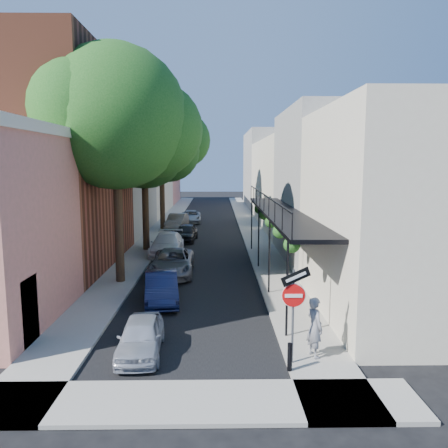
{
  "coord_description": "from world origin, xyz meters",
  "views": [
    {
      "loc": [
        0.98,
        -11.01,
        5.89
      ],
      "look_at": [
        1.33,
        11.06,
        2.8
      ],
      "focal_mm": 35.0,
      "sensor_mm": 36.0,
      "label": 1
    }
  ],
  "objects_px": {
    "oak_far": "(167,135)",
    "parked_car_d": "(167,244)",
    "parked_car_a": "(141,336)",
    "parked_car_c": "(172,263)",
    "pedestrian": "(315,327)",
    "sign_post": "(294,299)",
    "bollard": "(290,357)",
    "oak_near": "(126,121)",
    "parked_car_b": "(161,288)",
    "oak_mid": "(150,145)",
    "parked_car_g": "(191,217)",
    "parked_car_e": "(186,233)",
    "parked_car_f": "(177,222)"
  },
  "relations": [
    {
      "from": "oak_near",
      "to": "parked_car_b",
      "type": "xyz_separation_m",
      "value": [
        1.97,
        -3.24,
        -7.24
      ]
    },
    {
      "from": "parked_car_f",
      "to": "parked_car_c",
      "type": "bearing_deg",
      "value": -79.59
    },
    {
      "from": "oak_far",
      "to": "parked_car_f",
      "type": "relative_size",
      "value": 2.79
    },
    {
      "from": "parked_car_c",
      "to": "parked_car_d",
      "type": "xyz_separation_m",
      "value": [
        -0.86,
        5.09,
        0.04
      ]
    },
    {
      "from": "bollard",
      "to": "oak_near",
      "type": "xyz_separation_m",
      "value": [
        -6.37,
        9.76,
        7.36
      ]
    },
    {
      "from": "parked_car_c",
      "to": "parked_car_g",
      "type": "height_order",
      "value": "parked_car_c"
    },
    {
      "from": "bollard",
      "to": "parked_car_f",
      "type": "xyz_separation_m",
      "value": [
        -5.6,
        27.11,
        0.18
      ]
    },
    {
      "from": "parked_car_e",
      "to": "parked_car_f",
      "type": "height_order",
      "value": "parked_car_f"
    },
    {
      "from": "bollard",
      "to": "parked_car_a",
      "type": "bearing_deg",
      "value": 162.02
    },
    {
      "from": "oak_mid",
      "to": "pedestrian",
      "type": "bearing_deg",
      "value": -66.54
    },
    {
      "from": "parked_car_c",
      "to": "parked_car_g",
      "type": "bearing_deg",
      "value": 89.73
    },
    {
      "from": "oak_near",
      "to": "parked_car_c",
      "type": "relative_size",
      "value": 2.4
    },
    {
      "from": "parked_car_e",
      "to": "parked_car_g",
      "type": "height_order",
      "value": "parked_car_e"
    },
    {
      "from": "parked_car_g",
      "to": "pedestrian",
      "type": "xyz_separation_m",
      "value": [
        5.54,
        -30.78,
        0.44
      ]
    },
    {
      "from": "sign_post",
      "to": "parked_car_e",
      "type": "xyz_separation_m",
      "value": [
        -4.56,
        20.73,
        -1.38
      ]
    },
    {
      "from": "oak_mid",
      "to": "parked_car_d",
      "type": "xyz_separation_m",
      "value": [
        1.16,
        -1.51,
        -6.36
      ]
    },
    {
      "from": "oak_far",
      "to": "parked_car_d",
      "type": "xyz_separation_m",
      "value": [
        1.1,
        -10.55,
        -7.56
      ]
    },
    {
      "from": "oak_far",
      "to": "pedestrian",
      "type": "height_order",
      "value": "oak_far"
    },
    {
      "from": "parked_car_c",
      "to": "parked_car_e",
      "type": "height_order",
      "value": "parked_car_c"
    },
    {
      "from": "oak_mid",
      "to": "parked_car_b",
      "type": "height_order",
      "value": "oak_mid"
    },
    {
      "from": "oak_near",
      "to": "pedestrian",
      "type": "bearing_deg",
      "value": -50.68
    },
    {
      "from": "parked_car_c",
      "to": "parked_car_d",
      "type": "bearing_deg",
      "value": 98.58
    },
    {
      "from": "sign_post",
      "to": "parked_car_g",
      "type": "bearing_deg",
      "value": 98.76
    },
    {
      "from": "bollard",
      "to": "parked_car_e",
      "type": "bearing_deg",
      "value": 101.73
    },
    {
      "from": "sign_post",
      "to": "parked_car_c",
      "type": "xyz_separation_m",
      "value": [
        -4.56,
        10.66,
        -1.37
      ]
    },
    {
      "from": "oak_near",
      "to": "parked_car_f",
      "type": "bearing_deg",
      "value": 87.47
    },
    {
      "from": "oak_mid",
      "to": "parked_car_c",
      "type": "xyz_separation_m",
      "value": [
        2.02,
        -6.6,
        -6.39
      ]
    },
    {
      "from": "parked_car_d",
      "to": "pedestrian",
      "type": "distance_m",
      "value": 16.5
    },
    {
      "from": "parked_car_b",
      "to": "parked_car_g",
      "type": "height_order",
      "value": "parked_car_b"
    },
    {
      "from": "parked_car_b",
      "to": "parked_car_d",
      "type": "height_order",
      "value": "parked_car_d"
    },
    {
      "from": "parked_car_c",
      "to": "parked_car_d",
      "type": "height_order",
      "value": "parked_car_d"
    },
    {
      "from": "parked_car_d",
      "to": "parked_car_g",
      "type": "xyz_separation_m",
      "value": [
        0.6,
        15.47,
        -0.1
      ]
    },
    {
      "from": "sign_post",
      "to": "oak_mid",
      "type": "distance_m",
      "value": 19.14
    },
    {
      "from": "oak_far",
      "to": "parked_car_g",
      "type": "xyz_separation_m",
      "value": [
        1.7,
        4.92,
        -7.66
      ]
    },
    {
      "from": "oak_near",
      "to": "parked_car_a",
      "type": "xyz_separation_m",
      "value": [
        1.97,
        -8.33,
        -7.32
      ]
    },
    {
      "from": "parked_car_f",
      "to": "parked_car_a",
      "type": "bearing_deg",
      "value": -81.21
    },
    {
      "from": "oak_mid",
      "to": "pedestrian",
      "type": "height_order",
      "value": "oak_mid"
    },
    {
      "from": "oak_near",
      "to": "pedestrian",
      "type": "relative_size",
      "value": 6.24
    },
    {
      "from": "oak_near",
      "to": "parked_car_e",
      "type": "relative_size",
      "value": 2.97
    },
    {
      "from": "oak_mid",
      "to": "parked_car_g",
      "type": "height_order",
      "value": "oak_mid"
    },
    {
      "from": "oak_far",
      "to": "parked_car_g",
      "type": "distance_m",
      "value": 9.26
    },
    {
      "from": "oak_near",
      "to": "parked_car_c",
      "type": "xyz_separation_m",
      "value": [
        1.97,
        1.37,
        -7.22
      ]
    },
    {
      "from": "bollard",
      "to": "oak_mid",
      "type": "relative_size",
      "value": 0.08
    },
    {
      "from": "oak_mid",
      "to": "bollard",
      "type": "bearing_deg",
      "value": -70.1
    },
    {
      "from": "parked_car_d",
      "to": "parked_car_g",
      "type": "distance_m",
      "value": 15.48
    },
    {
      "from": "pedestrian",
      "to": "parked_car_d",
      "type": "bearing_deg",
      "value": 2.21
    },
    {
      "from": "parked_car_a",
      "to": "parked_car_c",
      "type": "height_order",
      "value": "parked_car_c"
    },
    {
      "from": "sign_post",
      "to": "bollard",
      "type": "relative_size",
      "value": 3.74
    },
    {
      "from": "parked_car_b",
      "to": "parked_car_d",
      "type": "bearing_deg",
      "value": 87.11
    },
    {
      "from": "bollard",
      "to": "parked_car_e",
      "type": "xyz_separation_m",
      "value": [
        -4.4,
        21.2,
        0.13
      ]
    }
  ]
}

